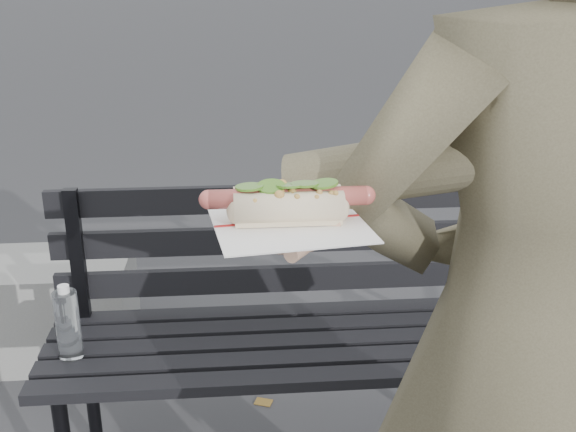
{
  "coord_description": "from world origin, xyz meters",
  "views": [
    {
      "loc": [
        -0.13,
        -0.85,
        1.46
      ],
      "look_at": [
        -0.06,
        -0.05,
        1.16
      ],
      "focal_mm": 42.0,
      "sensor_mm": 36.0,
      "label": 1
    }
  ],
  "objects": [
    {
      "name": "park_bench",
      "position": [
        0.06,
        0.87,
        0.52
      ],
      "size": [
        1.5,
        0.44,
        0.88
      ],
      "color": "black",
      "rests_on": "ground"
    },
    {
      "name": "person",
      "position": [
        0.32,
        0.05,
        0.89
      ],
      "size": [
        0.7,
        0.51,
        1.77
      ],
      "primitive_type": "imported",
      "rotation": [
        0.0,
        0.0,
        3.28
      ],
      "color": "#47422F",
      "rests_on": "ground"
    },
    {
      "name": "held_hotdog",
      "position": [
        0.13,
        0.02,
        1.2
      ],
      "size": [
        0.62,
        0.31,
        0.2
      ],
      "color": "#47422F"
    }
  ]
}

